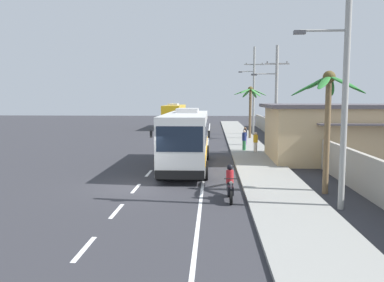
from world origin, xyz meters
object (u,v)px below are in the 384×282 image
coach_bus_foreground (186,137)px  utility_pole_nearest (344,81)px  pedestrian_near_kerb (256,142)px  palm_second (328,102)px  coach_bus_far_lane (174,115)px  motorcycle_beside_bus (230,186)px  pedestrian_midwalk (244,140)px  palm_nearest (250,100)px  roadside_building (383,133)px  utility_pole_far (253,89)px  utility_pole_mid (275,97)px  pedestrian_far_walk (245,136)px

coach_bus_foreground → utility_pole_nearest: 11.76m
pedestrian_near_kerb → palm_second: (1.81, -13.10, 3.24)m
coach_bus_far_lane → coach_bus_foreground: bearing=-83.2°
motorcycle_beside_bus → pedestrian_midwalk: 15.74m
palm_nearest → palm_second: size_ratio=1.00×
coach_bus_far_lane → roadside_building: size_ratio=0.72×
motorcycle_beside_bus → palm_nearest: (3.22, 25.90, 3.54)m
utility_pole_far → palm_nearest: (-0.82, -5.13, -1.30)m
utility_pole_mid → utility_pole_far: 16.14m
pedestrian_far_walk → palm_second: 18.46m
coach_bus_foreground → pedestrian_far_walk: bearing=68.1°
coach_bus_foreground → utility_pole_nearest: size_ratio=1.14×
coach_bus_foreground → utility_pole_far: size_ratio=1.05×
roadside_building → palm_nearest: bearing=117.9°
coach_bus_far_lane → pedestrian_midwalk: coach_bus_far_lane is taller
pedestrian_midwalk → utility_pole_mid: (2.34, -0.70, 3.50)m
pedestrian_midwalk → palm_nearest: size_ratio=0.29×
motorcycle_beside_bus → pedestrian_near_kerb: size_ratio=1.24×
utility_pole_nearest → palm_nearest: bearing=92.2°
coach_bus_far_lane → palm_second: 41.34m
pedestrian_midwalk → pedestrian_far_walk: size_ratio=1.02×
coach_bus_foreground → utility_pole_mid: size_ratio=1.29×
coach_bus_foreground → roadside_building: bearing=13.3°
palm_second → pedestrian_near_kerb: bearing=97.9°
coach_bus_far_lane → pedestrian_far_walk: (8.57, -21.80, -0.91)m
palm_second → motorcycle_beside_bus: bearing=-162.1°
palm_nearest → roadside_building: palm_nearest is taller
coach_bus_foreground → palm_second: (6.85, -6.55, 2.27)m
pedestrian_midwalk → motorcycle_beside_bus: bearing=-71.6°
utility_pole_mid → roadside_building: utility_pole_mid is taller
pedestrian_far_walk → roadside_building: 12.17m
coach_bus_far_lane → utility_pole_far: bearing=-44.5°
pedestrian_far_walk → utility_pole_mid: utility_pole_mid is taller
palm_nearest → utility_pole_nearest: bearing=-87.8°
utility_pole_nearest → utility_pole_far: utility_pole_far is taller
utility_pole_far → palm_second: size_ratio=1.86×
palm_second → pedestrian_midwalk: bearing=100.4°
pedestrian_midwalk → palm_second: palm_second is taller
coach_bus_far_lane → palm_nearest: bearing=-58.0°
utility_pole_mid → utility_pole_far: bearing=90.4°
pedestrian_near_kerb → utility_pole_far: (1.42, 16.50, 4.51)m
palm_nearest → palm_second: bearing=-87.2°
utility_pole_far → coach_bus_far_lane: bearing=135.5°
coach_bus_far_lane → utility_pole_mid: size_ratio=1.39×
pedestrian_far_walk → pedestrian_near_kerb: bearing=-159.6°
utility_pole_mid → roadside_building: bearing=-28.8°
pedestrian_far_walk → utility_pole_nearest: 21.14m
pedestrian_far_walk → utility_pole_nearest: bearing=-158.8°
coach_bus_far_lane → utility_pole_mid: 28.48m
pedestrian_far_walk → utility_pole_mid: bearing=-141.2°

